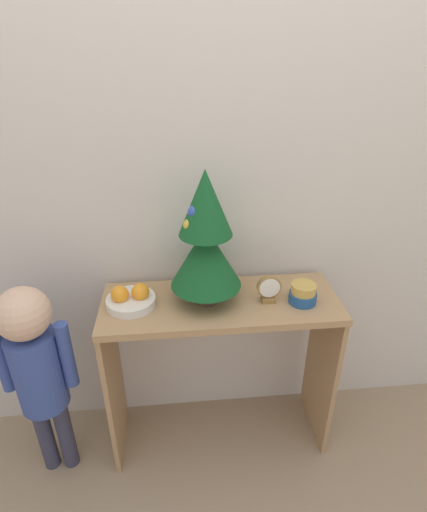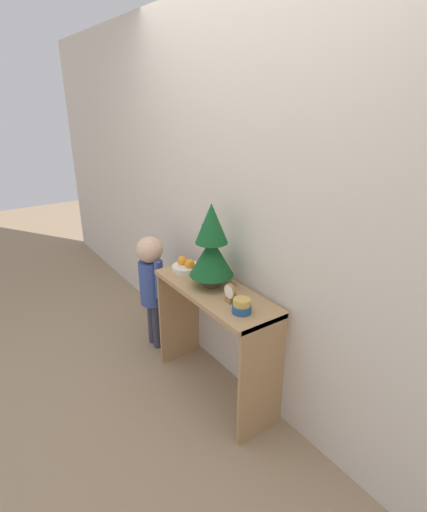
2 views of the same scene
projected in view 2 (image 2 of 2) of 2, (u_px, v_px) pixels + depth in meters
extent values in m
plane|color=#997F60|center=(193.00, 399.00, 2.68)|extent=(12.00, 12.00, 0.00)
cube|color=beige|center=(245.00, 210.00, 2.43)|extent=(7.00, 0.05, 2.50)
cube|color=tan|center=(215.00, 291.00, 2.49)|extent=(0.96, 0.36, 0.03)
cube|color=tan|center=(179.00, 312.00, 2.99)|extent=(0.02, 0.33, 0.78)
cube|color=tan|center=(262.00, 380.00, 2.27)|extent=(0.02, 0.33, 0.78)
cylinder|color=#4C3828|center=(212.00, 282.00, 2.53)|extent=(0.11, 0.11, 0.05)
cylinder|color=brown|center=(212.00, 275.00, 2.51)|extent=(0.02, 0.02, 0.04)
cone|color=#145123|center=(212.00, 256.00, 2.47)|extent=(0.28, 0.28, 0.25)
cone|color=#145123|center=(211.00, 223.00, 2.39)|extent=(0.20, 0.20, 0.25)
sphere|color=silver|center=(203.00, 237.00, 2.44)|extent=(0.05, 0.05, 0.05)
sphere|color=gold|center=(204.00, 233.00, 2.45)|extent=(0.05, 0.05, 0.05)
sphere|color=#2D4CA8|center=(206.00, 226.00, 2.42)|extent=(0.05, 0.05, 0.05)
cylinder|color=silver|center=(186.00, 268.00, 2.75)|extent=(0.19, 0.19, 0.03)
sphere|color=orange|center=(190.00, 264.00, 2.71)|extent=(0.07, 0.07, 0.07)
sphere|color=orange|center=(183.00, 261.00, 2.77)|extent=(0.07, 0.07, 0.07)
cylinder|color=#235189|center=(242.00, 309.00, 2.21)|extent=(0.11, 0.11, 0.04)
cylinder|color=gold|center=(242.00, 302.00, 2.20)|extent=(0.10, 0.10, 0.04)
cube|color=olive|center=(230.00, 300.00, 2.33)|extent=(0.05, 0.04, 0.02)
cylinder|color=olive|center=(230.00, 291.00, 2.31)|extent=(0.10, 0.02, 0.10)
cylinder|color=white|center=(229.00, 292.00, 2.30)|extent=(0.08, 0.00, 0.08)
cylinder|color=#38384C|center=(152.00, 321.00, 3.25)|extent=(0.07, 0.07, 0.38)
cylinder|color=#38384C|center=(157.00, 326.00, 3.18)|extent=(0.07, 0.07, 0.38)
cylinder|color=#384C93|center=(152.00, 283.00, 3.08)|extent=(0.19, 0.19, 0.35)
sphere|color=#E0B28E|center=(150.00, 250.00, 2.98)|extent=(0.20, 0.20, 0.20)
cylinder|color=#384C93|center=(144.00, 269.00, 3.15)|extent=(0.05, 0.05, 0.29)
cylinder|color=#384C93|center=(158.00, 280.00, 2.96)|extent=(0.05, 0.05, 0.29)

